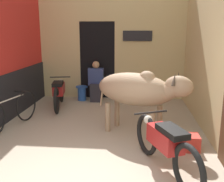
{
  "coord_description": "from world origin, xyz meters",
  "views": [
    {
      "loc": [
        0.78,
        -2.76,
        2.1
      ],
      "look_at": [
        0.29,
        2.37,
        0.9
      ],
      "focal_mm": 42.0,
      "sensor_mm": 36.0,
      "label": 1
    }
  ],
  "objects_px": {
    "cow": "(138,90)",
    "bicycle": "(11,112)",
    "plastic_stool": "(82,93)",
    "crate": "(186,142)",
    "shopkeeper_seated": "(96,81)",
    "motorcycle_far": "(59,92)",
    "motorcycle_near": "(165,143)"
  },
  "relations": [
    {
      "from": "cow",
      "to": "bicycle",
      "type": "xyz_separation_m",
      "value": [
        -2.74,
        0.07,
        -0.57
      ]
    },
    {
      "from": "plastic_stool",
      "to": "crate",
      "type": "relative_size",
      "value": 0.99
    },
    {
      "from": "bicycle",
      "to": "shopkeeper_seated",
      "type": "xyz_separation_m",
      "value": [
        1.48,
        2.42,
        0.26
      ]
    },
    {
      "from": "motorcycle_far",
      "to": "bicycle",
      "type": "distance_m",
      "value": 1.76
    },
    {
      "from": "cow",
      "to": "bicycle",
      "type": "relative_size",
      "value": 1.13
    },
    {
      "from": "crate",
      "to": "shopkeeper_seated",
      "type": "bearing_deg",
      "value": 124.06
    },
    {
      "from": "motorcycle_near",
      "to": "motorcycle_far",
      "type": "xyz_separation_m",
      "value": [
        -2.56,
        3.18,
        -0.01
      ]
    },
    {
      "from": "shopkeeper_seated",
      "to": "motorcycle_far",
      "type": "bearing_deg",
      "value": -140.78
    },
    {
      "from": "cow",
      "to": "bicycle",
      "type": "bearing_deg",
      "value": 178.48
    },
    {
      "from": "motorcycle_near",
      "to": "crate",
      "type": "bearing_deg",
      "value": 58.59
    },
    {
      "from": "motorcycle_near",
      "to": "shopkeeper_seated",
      "type": "xyz_separation_m",
      "value": [
        -1.65,
        3.93,
        0.17
      ]
    },
    {
      "from": "motorcycle_near",
      "to": "bicycle",
      "type": "distance_m",
      "value": 3.48
    },
    {
      "from": "plastic_stool",
      "to": "crate",
      "type": "bearing_deg",
      "value": -51.08
    },
    {
      "from": "motorcycle_near",
      "to": "motorcycle_far",
      "type": "bearing_deg",
      "value": 128.9
    },
    {
      "from": "cow",
      "to": "motorcycle_far",
      "type": "distance_m",
      "value": 2.82
    },
    {
      "from": "cow",
      "to": "motorcycle_near",
      "type": "distance_m",
      "value": 1.57
    },
    {
      "from": "motorcycle_far",
      "to": "motorcycle_near",
      "type": "bearing_deg",
      "value": -51.1
    },
    {
      "from": "motorcycle_near",
      "to": "bicycle",
      "type": "relative_size",
      "value": 1.01
    },
    {
      "from": "crate",
      "to": "plastic_stool",
      "type": "bearing_deg",
      "value": 128.92
    },
    {
      "from": "motorcycle_near",
      "to": "plastic_stool",
      "type": "height_order",
      "value": "motorcycle_near"
    },
    {
      "from": "motorcycle_far",
      "to": "crate",
      "type": "relative_size",
      "value": 4.1
    },
    {
      "from": "motorcycle_far",
      "to": "crate",
      "type": "distance_m",
      "value": 3.88
    },
    {
      "from": "cow",
      "to": "shopkeeper_seated",
      "type": "bearing_deg",
      "value": 116.71
    },
    {
      "from": "motorcycle_near",
      "to": "shopkeeper_seated",
      "type": "height_order",
      "value": "shopkeeper_seated"
    },
    {
      "from": "bicycle",
      "to": "shopkeeper_seated",
      "type": "bearing_deg",
      "value": 58.43
    },
    {
      "from": "shopkeeper_seated",
      "to": "crate",
      "type": "relative_size",
      "value": 2.74
    },
    {
      "from": "motorcycle_near",
      "to": "bicycle",
      "type": "xyz_separation_m",
      "value": [
        -3.13,
        1.51,
        -0.08
      ]
    },
    {
      "from": "plastic_stool",
      "to": "motorcycle_near",
      "type": "bearing_deg",
      "value": -62.21
    },
    {
      "from": "motorcycle_near",
      "to": "crate",
      "type": "distance_m",
      "value": 0.97
    },
    {
      "from": "bicycle",
      "to": "cow",
      "type": "bearing_deg",
      "value": -1.52
    },
    {
      "from": "bicycle",
      "to": "crate",
      "type": "bearing_deg",
      "value": -11.39
    },
    {
      "from": "motorcycle_near",
      "to": "plastic_stool",
      "type": "relative_size",
      "value": 4.1
    }
  ]
}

